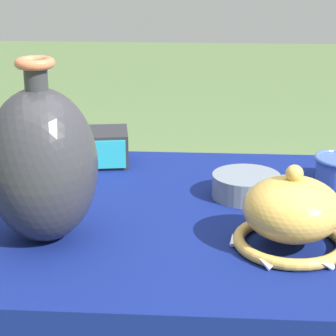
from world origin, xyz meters
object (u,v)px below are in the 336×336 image
at_px(vase_tall_bulbous, 42,164).
at_px(cup_wide_porcelain, 12,158).
at_px(pot_squat_slate, 246,186).
at_px(vase_dome_bell, 292,215).
at_px(mosaic_tile_box, 105,147).

relative_size(vase_tall_bulbous, cup_wide_porcelain, 2.84).
bearing_deg(cup_wide_porcelain, pot_squat_slate, -8.16).
height_order(vase_dome_bell, cup_wide_porcelain, vase_dome_bell).
distance_m(vase_tall_bulbous, cup_wide_porcelain, 0.36).
relative_size(vase_dome_bell, pot_squat_slate, 1.49).
bearing_deg(pot_squat_slate, vase_tall_bulbous, -148.38).
bearing_deg(pot_squat_slate, mosaic_tile_box, 149.25).
distance_m(vase_tall_bulbous, mosaic_tile_box, 0.46).
bearing_deg(vase_dome_bell, pot_squat_slate, 105.85).
xyz_separation_m(vase_dome_bell, cup_wide_porcelain, (-0.61, 0.32, -0.01)).
height_order(cup_wide_porcelain, pot_squat_slate, cup_wide_porcelain).
bearing_deg(vase_tall_bulbous, vase_dome_bell, -0.88).
bearing_deg(mosaic_tile_box, pot_squat_slate, -39.70).
distance_m(vase_dome_bell, mosaic_tile_box, 0.61).
relative_size(vase_tall_bulbous, mosaic_tile_box, 2.38).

